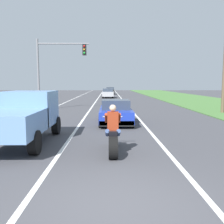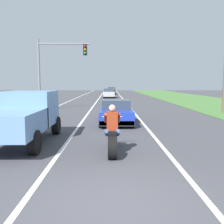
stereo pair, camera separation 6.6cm
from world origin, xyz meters
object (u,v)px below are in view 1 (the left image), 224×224
motorcycle_with_rider (113,136)px  traffic_light_mast_near (54,63)px  sports_car_blue (116,112)px  distant_car_further_ahead (110,91)px  pickup_truck_left_lane_light_blue (24,115)px  distant_car_far_ahead (108,93)px

motorcycle_with_rider → traffic_light_mast_near: bearing=109.3°
sports_car_blue → distant_car_further_ahead: (-0.05, 38.88, 0.14)m
motorcycle_with_rider → sports_car_blue: size_ratio=0.51×
sports_car_blue → distant_car_further_ahead: bearing=90.1°
pickup_truck_left_lane_light_blue → traffic_light_mast_near: bearing=96.4°
sports_car_blue → distant_car_further_ahead: distant_car_further_ahead is taller
pickup_truck_left_lane_light_blue → distant_car_further_ahead: bearing=85.3°
motorcycle_with_rider → traffic_light_mast_near: size_ratio=0.37×
distant_car_far_ahead → motorcycle_with_rider: bearing=-89.6°
pickup_truck_left_lane_light_blue → distant_car_far_ahead: (3.17, 30.40, -0.33)m
sports_car_blue → pickup_truck_left_lane_light_blue: pickup_truck_left_lane_light_blue is taller
distant_car_further_ahead → distant_car_far_ahead: bearing=-91.9°
distant_car_far_ahead → pickup_truck_left_lane_light_blue: bearing=-96.0°
sports_car_blue → distant_car_far_ahead: bearing=91.1°
pickup_truck_left_lane_light_blue → distant_car_further_ahead: 43.92m
distant_car_far_ahead → traffic_light_mast_near: bearing=-103.8°
motorcycle_with_rider → traffic_light_mast_near: (-4.74, 13.52, 3.39)m
motorcycle_with_rider → sports_car_blue: 6.41m
distant_car_far_ahead → distant_car_further_ahead: bearing=88.1°
pickup_truck_left_lane_light_blue → traffic_light_mast_near: (-1.34, 12.00, 2.88)m
motorcycle_with_rider → pickup_truck_left_lane_light_blue: size_ratio=0.46×
sports_car_blue → traffic_light_mast_near: traffic_light_mast_near is taller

